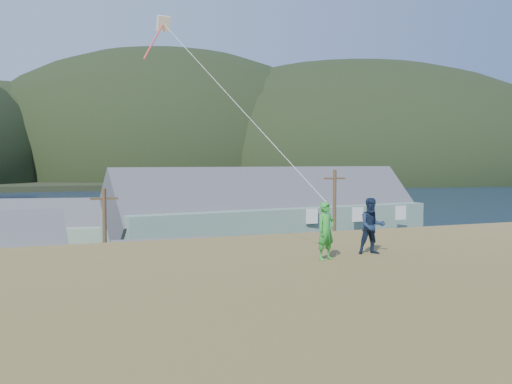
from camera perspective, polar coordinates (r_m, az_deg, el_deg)
ground at (r=34.55m, az=-13.28°, el=-13.90°), size 900.00×900.00×0.00m
grass_strip at (r=32.65m, az=-12.75°, el=-14.81°), size 110.00×8.00×0.10m
waterfront_lot at (r=50.94m, az=-16.09°, el=-8.37°), size 72.00×36.00×0.12m
wharf at (r=73.37m, az=-22.53°, el=-4.71°), size 26.00×14.00×0.90m
far_shore at (r=362.88m, az=-20.88°, el=1.38°), size 900.00×320.00×2.00m
far_hills at (r=314.81m, az=-14.27°, el=1.45°), size 760.00×265.00×143.00m
lodge at (r=57.24m, az=1.69°, el=-2.59°), size 33.54×13.38×11.47m
shed_white at (r=40.28m, az=-9.17°, el=-8.26°), size 7.32×5.12×5.58m
shed_palegreen_far at (r=61.34m, az=-19.28°, el=-3.80°), size 12.35×8.48×7.63m
utility_poles at (r=34.72m, az=-17.69°, el=-5.94°), size 35.52×0.24×9.59m
kite_flyer_green at (r=16.46m, az=7.01°, el=-3.89°), size 0.69×0.56×1.66m
kite_flyer_navy at (r=17.72m, az=11.52°, el=-3.35°), size 0.96×0.83×1.71m
kite_rig at (r=21.99m, az=-9.18°, el=15.86°), size 2.21×3.69×9.85m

